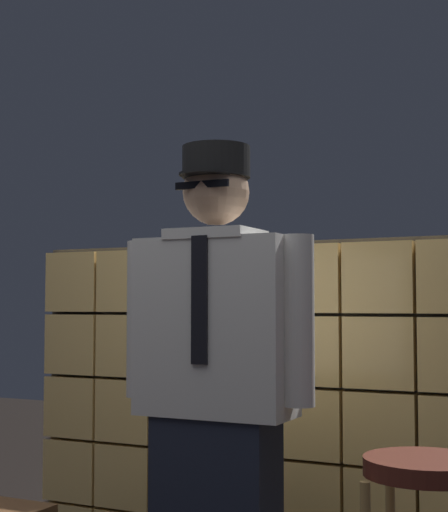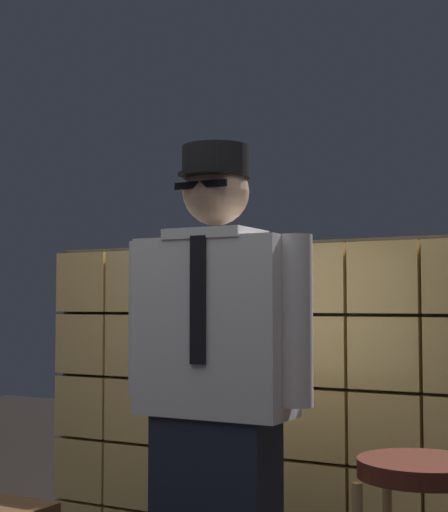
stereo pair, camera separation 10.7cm
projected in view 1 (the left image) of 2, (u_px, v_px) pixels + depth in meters
The scene contains 2 objects.
glass_block_wall at pixel (244, 418), 3.28m from camera, with size 2.08×0.10×1.49m.
standing_person at pixel (216, 394), 2.59m from camera, with size 0.69×0.29×1.74m.
Camera 1 is at (1.37, -1.85, 1.21)m, focal length 54.66 mm.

